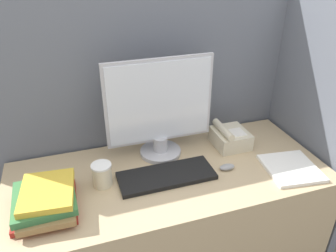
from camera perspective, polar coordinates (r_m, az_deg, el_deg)
cubicle_panel_rear at (r=1.77m, az=-3.33°, el=-1.27°), size 1.84×0.04×1.58m
cubicle_panel_right at (r=1.86m, az=22.71°, el=-2.18°), size 0.04×0.68×1.58m
desk at (r=1.76m, az=0.20°, el=-18.24°), size 1.44×0.62×0.78m
monitor at (r=1.51m, az=-1.44°, el=2.58°), size 0.51×0.20×0.48m
keyboard at (r=1.46m, az=-0.27°, el=-8.65°), size 0.43×0.17×0.02m
mouse at (r=1.54m, az=10.24°, el=-7.05°), size 0.07×0.04×0.02m
coffee_cup at (r=1.43m, az=-11.40°, el=-8.31°), size 0.09×0.09×0.10m
book_stack at (r=1.37m, az=-20.46°, el=-11.95°), size 0.25×0.29×0.10m
desk_telephone at (r=1.70m, az=10.70°, el=-1.95°), size 0.17×0.18×0.12m
paper_pile at (r=1.61m, az=20.60°, el=-6.88°), size 0.26×0.27×0.02m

